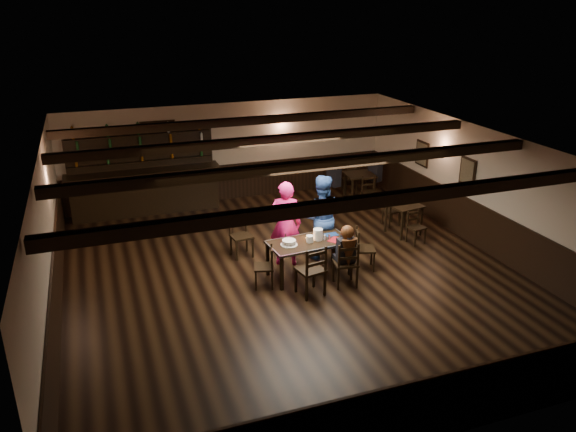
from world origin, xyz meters
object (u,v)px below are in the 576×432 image
object	(u,v)px
woman_pink	(285,224)
dining_table	(309,245)
chair_near_left	(313,268)
bar_counter	(145,185)
chair_near_right	(347,261)
cake	(289,243)
man_blue	(321,217)

from	to	relation	value
woman_pink	dining_table	bearing A→B (deg)	133.27
chair_near_left	woman_pink	size ratio (longest dim) A/B	0.56
dining_table	bar_counter	xyz separation A→B (m)	(-2.70, 4.87, 0.05)
chair_near_right	cake	size ratio (longest dim) A/B	2.77
woman_pink	man_blue	distance (m)	0.82
chair_near_left	chair_near_right	bearing A→B (deg)	8.61
dining_table	bar_counter	world-z (taller)	bar_counter
chair_near_right	bar_counter	bearing A→B (deg)	119.80
dining_table	bar_counter	bearing A→B (deg)	118.99
dining_table	man_blue	world-z (taller)	man_blue
bar_counter	cake	bearing A→B (deg)	-65.25
chair_near_left	bar_counter	size ratio (longest dim) A/B	0.26
woman_pink	cake	distance (m)	0.73
man_blue	bar_counter	world-z (taller)	bar_counter
dining_table	cake	distance (m)	0.46
chair_near_right	bar_counter	distance (m)	6.45
chair_near_right	bar_counter	xyz separation A→B (m)	(-3.20, 5.59, 0.17)
dining_table	woman_pink	bearing A→B (deg)	111.82
chair_near_left	cake	distance (m)	0.85
chair_near_right	man_blue	bearing A→B (deg)	88.11
chair_near_left	bar_counter	world-z (taller)	bar_counter
chair_near_left	chair_near_right	size ratio (longest dim) A/B	1.08
man_blue	cake	distance (m)	1.25
man_blue	bar_counter	bearing A→B (deg)	-34.98
cake	chair_near_left	bearing A→B (deg)	-76.58
dining_table	chair_near_left	bearing A→B (deg)	-106.69
dining_table	cake	bearing A→B (deg)	-176.50
chair_near_right	dining_table	bearing A→B (deg)	124.99
dining_table	bar_counter	size ratio (longest dim) A/B	0.44
bar_counter	chair_near_right	bearing A→B (deg)	-60.20
cake	bar_counter	distance (m)	5.40
chair_near_left	man_blue	size ratio (longest dim) A/B	0.55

